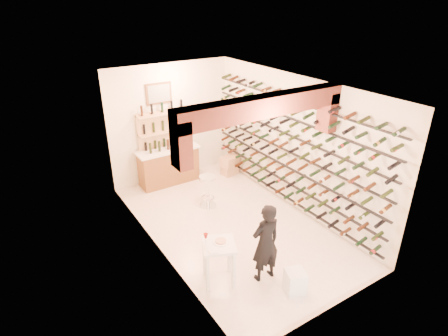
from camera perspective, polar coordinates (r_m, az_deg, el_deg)
name	(u,v)px	position (r m, az deg, el deg)	size (l,w,h in m)	color
ground	(231,224)	(8.62, 1.08, -8.56)	(6.00, 6.00, 0.00)	#F1E1D0
room_shell	(239,135)	(7.40, 2.34, 5.10)	(3.52, 6.02, 3.21)	#EEE7CE
wine_rack	(287,148)	(8.74, 9.58, 3.07)	(0.32, 5.70, 2.56)	black
back_counter	(169,165)	(10.28, -8.48, 0.47)	(1.70, 0.62, 1.29)	brown
back_shelving	(164,141)	(10.24, -9.27, 4.18)	(1.40, 0.31, 2.73)	tan
tasting_table	(219,251)	(6.72, -0.84, -12.58)	(0.75, 0.75, 1.01)	white
white_stool	(295,281)	(6.94, 10.86, -16.70)	(0.33, 0.33, 0.42)	white
person	(266,243)	(6.77, 6.39, -11.37)	(0.57, 0.37, 1.56)	black
chrome_barstool	(208,189)	(9.07, -2.54, -3.24)	(0.42, 0.42, 0.82)	silver
crate_lower	(230,170)	(10.80, 0.87, -0.32)	(0.45, 0.31, 0.27)	tan
crate_upper	(230,161)	(10.68, 0.88, 1.04)	(0.50, 0.35, 0.29)	tan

